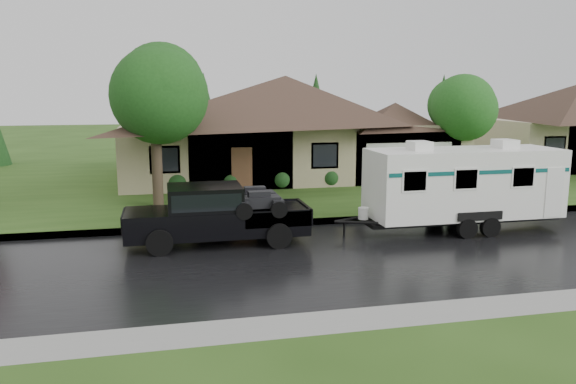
% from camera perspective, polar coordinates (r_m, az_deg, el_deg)
% --- Properties ---
extents(ground, '(140.00, 140.00, 0.00)m').
position_cam_1_polar(ground, '(18.83, 2.92, -4.86)').
color(ground, '#2D4E18').
rests_on(ground, ground).
extents(road, '(140.00, 8.00, 0.01)m').
position_cam_1_polar(road, '(16.98, 4.73, -6.55)').
color(road, black).
rests_on(road, ground).
extents(curb, '(140.00, 0.50, 0.15)m').
position_cam_1_polar(curb, '(20.92, 1.28, -3.10)').
color(curb, gray).
rests_on(curb, ground).
extents(lawn, '(140.00, 26.00, 0.15)m').
position_cam_1_polar(lawn, '(33.23, -3.99, 1.86)').
color(lawn, '#2D4E18').
rests_on(lawn, ground).
extents(house_main, '(19.44, 10.80, 6.90)m').
position_cam_1_polar(house_main, '(32.19, 0.32, 7.91)').
color(house_main, tan).
rests_on(house_main, lawn).
extents(tree_left_green, '(4.01, 4.01, 6.64)m').
position_cam_1_polar(tree_left_green, '(23.58, -13.45, 9.61)').
color(tree_left_green, '#382B1E').
rests_on(tree_left_green, lawn).
extents(tree_right_green, '(3.36, 3.36, 5.56)m').
position_cam_1_polar(tree_right_green, '(30.91, 17.14, 8.13)').
color(tree_right_green, '#382B1E').
rests_on(tree_right_green, lawn).
extents(shrub_row, '(13.60, 1.00, 1.00)m').
position_cam_1_polar(shrub_row, '(28.00, 1.80, 1.50)').
color(shrub_row, '#143814').
rests_on(shrub_row, lawn).
extents(pickup_truck, '(5.79, 2.20, 1.93)m').
position_cam_1_polar(pickup_truck, '(18.21, -7.55, -2.11)').
color(pickup_truck, black).
rests_on(pickup_truck, ground).
extents(travel_trailer, '(7.14, 2.51, 3.20)m').
position_cam_1_polar(travel_trailer, '(20.76, 17.39, 0.90)').
color(travel_trailer, white).
rests_on(travel_trailer, ground).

